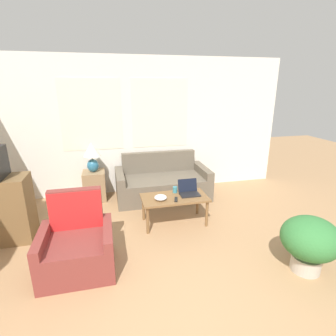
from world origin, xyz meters
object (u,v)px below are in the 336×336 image
object	(u,v)px
armchair	(78,247)
table_lamp	(92,154)
laptop	(189,191)
coffee_table	(175,200)
cup_navy	(175,190)
potted_plant	(310,240)
snack_bowl	(161,197)
tv_remote	(176,199)
couch	(162,184)

from	to	relation	value
armchair	table_lamp	xyz separation A→B (m)	(0.14, 1.97, 0.62)
table_lamp	laptop	bearing A→B (deg)	-38.20
coffee_table	cup_navy	bearing A→B (deg)	72.75
potted_plant	snack_bowl	bearing A→B (deg)	136.51
tv_remote	cup_navy	bearing A→B (deg)	78.10
laptop	cup_navy	world-z (taller)	laptop
laptop	snack_bowl	bearing A→B (deg)	-166.75
snack_bowl	couch	bearing A→B (deg)	76.92
table_lamp	snack_bowl	bearing A→B (deg)	-51.86
table_lamp	cup_navy	xyz separation A→B (m)	(1.28, -1.06, -0.39)
coffee_table	potted_plant	world-z (taller)	potted_plant
table_lamp	tv_remote	xyz separation A→B (m)	(1.22, -1.34, -0.43)
coffee_table	potted_plant	size ratio (longest dim) A/B	1.51
snack_bowl	coffee_table	bearing A→B (deg)	14.13
laptop	tv_remote	xyz separation A→B (m)	(-0.26, -0.18, -0.04)
table_lamp	tv_remote	world-z (taller)	table_lamp
cup_navy	laptop	bearing A→B (deg)	-27.79
potted_plant	tv_remote	bearing A→B (deg)	133.18
armchair	potted_plant	distance (m)	2.66
couch	armchair	xyz separation A→B (m)	(-1.40, -1.83, 0.01)
couch	armchair	bearing A→B (deg)	-127.47
potted_plant	coffee_table	bearing A→B (deg)	130.37
laptop	tv_remote	bearing A→B (deg)	-145.35
couch	cup_navy	bearing A→B (deg)	-89.00
couch	table_lamp	bearing A→B (deg)	173.57
table_lamp	cup_navy	world-z (taller)	table_lamp
cup_navy	potted_plant	world-z (taller)	potted_plant
couch	armchair	distance (m)	2.30
laptop	snack_bowl	distance (m)	0.49
couch	snack_bowl	distance (m)	1.18
cup_navy	table_lamp	bearing A→B (deg)	140.41
couch	tv_remote	xyz separation A→B (m)	(-0.04, -1.20, 0.20)
coffee_table	laptop	bearing A→B (deg)	12.44
table_lamp	snack_bowl	xyz separation A→B (m)	(1.00, -1.27, -0.40)
armchair	snack_bowl	size ratio (longest dim) A/B	4.88
cup_navy	armchair	bearing A→B (deg)	-147.23
couch	armchair	size ratio (longest dim) A/B	1.93
armchair	table_lamp	size ratio (longest dim) A/B	1.65
armchair	snack_bowl	bearing A→B (deg)	31.45
potted_plant	laptop	bearing A→B (deg)	123.12
table_lamp	snack_bowl	world-z (taller)	table_lamp
table_lamp	laptop	world-z (taller)	table_lamp
armchair	coffee_table	bearing A→B (deg)	28.86
laptop	tv_remote	size ratio (longest dim) A/B	1.95
cup_navy	coffee_table	bearing A→B (deg)	-107.25
snack_bowl	tv_remote	world-z (taller)	snack_bowl
armchair	table_lamp	bearing A→B (deg)	85.98
couch	potted_plant	world-z (taller)	couch
coffee_table	tv_remote	bearing A→B (deg)	-94.70
tv_remote	potted_plant	xyz separation A→B (m)	(1.22, -1.30, -0.06)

